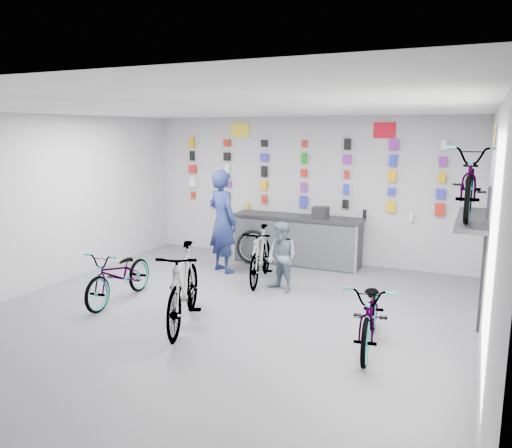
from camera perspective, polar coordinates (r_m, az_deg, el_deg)
The scene contains 20 objects.
floor at distance 7.34m, azimuth -4.93°, elevation -11.09°, with size 8.00×8.00×0.00m, color #54555A.
ceiling at distance 6.83m, azimuth -5.34°, elevation 13.00°, with size 8.00×8.00×0.00m, color white.
wall_back at distance 10.56m, azimuth 5.59°, elevation 3.97°, with size 7.00×7.00×0.00m, color #BBBBBE.
wall_left at distance 9.16m, azimuth -24.60°, elevation 2.05°, with size 8.00×8.00×0.00m, color #BBBBBE.
wall_right at distance 6.06m, azimuth 25.10°, elevation -1.91°, with size 8.00×8.00×0.00m, color #BBBBBE.
counter at distance 10.30m, azimuth 4.66°, elevation -1.90°, with size 2.70×0.66×1.00m.
merch_wall at distance 10.44m, azimuth 5.95°, elevation 5.47°, with size 5.58×0.08×1.56m.
wall_bracket at distance 7.25m, azimuth 23.65°, elevation -0.18°, with size 0.39×1.90×2.00m.
sign_left at distance 11.05m, azimuth -1.84°, elevation 10.65°, with size 0.42×0.02×0.30m, color yellow.
sign_right at distance 10.08m, azimuth 14.47°, elevation 10.33°, with size 0.42×0.02×0.30m, color red.
sign_side at distance 7.14m, azimuth 25.59°, elevation 9.11°, with size 0.02×0.40×0.30m, color yellow.
bike_left at distance 8.31m, azimuth -15.30°, elevation -5.64°, with size 0.58×1.67×0.88m, color gray.
bike_center at distance 7.08m, azimuth -8.29°, elevation -7.08°, with size 0.54×1.91×1.15m, color gray.
bike_right at distance 6.53m, azimuth 13.04°, elevation -9.86°, with size 0.61×1.74×0.91m, color gray.
bike_service at distance 9.00m, azimuth 0.52°, elevation -3.54°, with size 0.48×1.69×1.02m, color gray.
bike_wall at distance 7.17m, azimuth 23.38°, elevation 4.49°, with size 0.63×1.80×0.95m, color gray.
clerk at distance 9.62m, azimuth -3.82°, elevation 0.30°, with size 0.72×0.48×1.99m, color navy.
customer at distance 8.49m, azimuth 2.97°, elevation -3.79°, with size 0.58×0.46×1.20m, color slate.
spare_wheel at distance 10.30m, azimuth -0.37°, elevation -2.66°, with size 0.72×0.33×0.70m.
register at distance 10.04m, azimuth 7.39°, elevation 1.35°, with size 0.28×0.30×0.22m, color black.
Camera 1 is at (3.36, -5.94, 2.71)m, focal length 35.00 mm.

